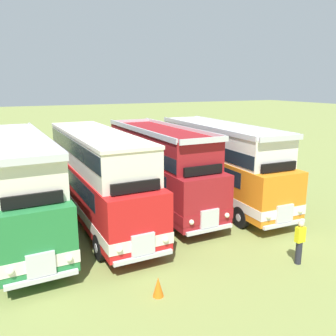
# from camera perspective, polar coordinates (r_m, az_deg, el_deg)

# --- Properties ---
(ground_plane) EXTENTS (200.00, 200.00, 0.00)m
(ground_plane) POSITION_cam_1_polar(r_m,az_deg,el_deg) (18.50, -10.94, -8.18)
(ground_plane) COLOR olive
(bus_second_in_row) EXTENTS (2.86, 11.40, 4.52)m
(bus_second_in_row) POSITION_cam_1_polar(r_m,az_deg,el_deg) (17.36, -22.77, -2.25)
(bus_second_in_row) COLOR #237538
(bus_second_in_row) RESTS_ON ground
(bus_third_in_row) EXTENTS (2.75, 10.98, 4.49)m
(bus_third_in_row) POSITION_cam_1_polar(r_m,az_deg,el_deg) (17.58, -11.14, -0.87)
(bus_third_in_row) COLOR red
(bus_third_in_row) RESTS_ON ground
(bus_fourth_in_row) EXTENTS (2.68, 10.05, 4.52)m
(bus_fourth_in_row) POSITION_cam_1_polar(r_m,az_deg,el_deg) (19.35, -1.40, 0.33)
(bus_fourth_in_row) COLOR maroon
(bus_fourth_in_row) RESTS_ON ground
(bus_fifth_in_row) EXTENTS (2.89, 11.07, 4.52)m
(bus_fifth_in_row) POSITION_cam_1_polar(r_m,az_deg,el_deg) (20.67, 8.16, 1.06)
(bus_fifth_in_row) COLOR orange
(bus_fifth_in_row) RESTS_ON ground
(cone_near_end) EXTENTS (0.36, 0.36, 0.67)m
(cone_near_end) POSITION_cam_1_polar(r_m,az_deg,el_deg) (12.10, -1.58, -18.53)
(cone_near_end) COLOR orange
(cone_near_end) RESTS_ON ground
(marshal_person) EXTENTS (0.36, 0.24, 1.73)m
(marshal_person) POSITION_cam_1_polar(r_m,az_deg,el_deg) (14.60, 20.36, -11.09)
(marshal_person) COLOR #23232D
(marshal_person) RESTS_ON ground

